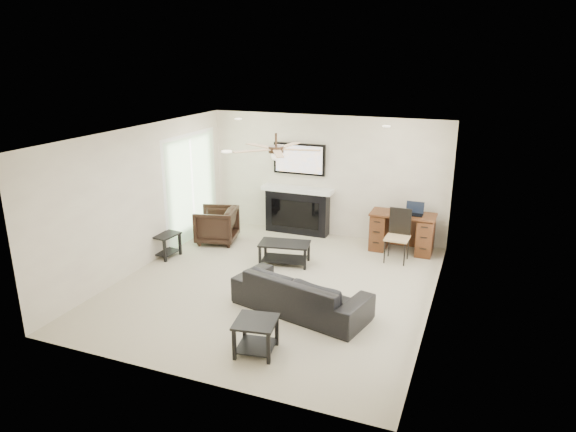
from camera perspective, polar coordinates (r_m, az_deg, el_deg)
name	(u,v)px	position (r m, az deg, el deg)	size (l,w,h in m)	color
room_shell	(287,186)	(8.01, -0.14, 3.32)	(5.50, 5.54, 2.52)	#C1B59B
sofa	(301,293)	(7.64, 1.44, -8.50)	(2.04, 0.80, 0.60)	black
armchair	(217,225)	(10.45, -7.94, -1.01)	(0.76, 0.79, 0.71)	black
coffee_table	(285,253)	(9.34, -0.38, -4.15)	(0.90, 0.50, 0.40)	black
end_table_near	(256,336)	(6.71, -3.57, -13.22)	(0.52, 0.52, 0.45)	black
end_table_left	(164,245)	(9.94, -13.63, -3.14)	(0.50, 0.50, 0.45)	black
fireplace_unit	(297,190)	(10.72, 1.02, 2.96)	(1.52, 0.34, 1.91)	black
desk	(402,232)	(10.10, 12.55, -1.79)	(1.22, 0.56, 0.76)	#3A210E
desk_chair	(397,236)	(9.56, 12.05, -2.22)	(0.42, 0.44, 0.97)	black
laptop	(414,209)	(9.91, 13.86, 0.74)	(0.33, 0.24, 0.23)	black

